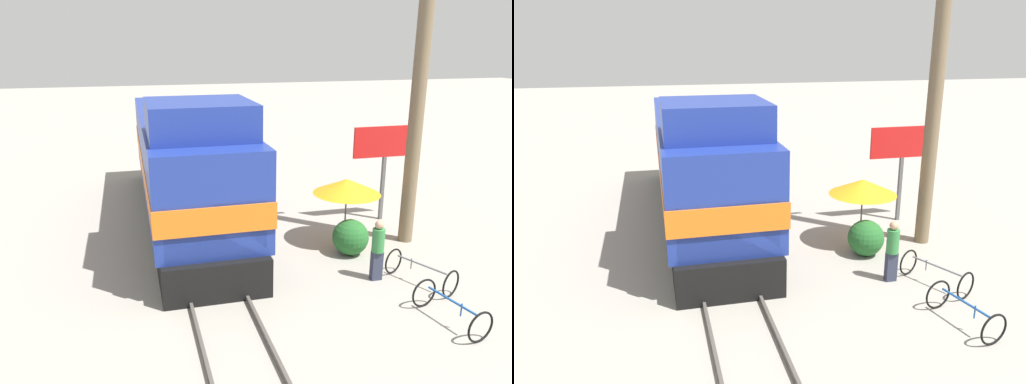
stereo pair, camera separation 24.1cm
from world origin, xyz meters
The scene contains 11 objects.
ground_plane centered at (0.00, 0.00, 0.00)m, with size 120.00×120.00×0.00m, color gray.
rail_near centered at (-0.72, 0.00, 0.07)m, with size 0.08×42.33×0.15m, color #4C4742.
rail_far centered at (0.72, 0.00, 0.07)m, with size 0.08×42.33×0.15m, color #4C4742.
locomotive centered at (0.00, 3.77, 2.06)m, with size 3.08×12.92×4.79m.
utility_pole centered at (6.71, 0.28, 5.27)m, with size 1.80×0.45×10.44m.
vendor_umbrella centered at (4.66, 0.57, 1.93)m, with size 2.14×2.14×2.17m.
billboard_sign centered at (6.90, 2.35, 2.67)m, with size 2.45×0.12×3.46m.
shrub_cluster centered at (4.47, -0.29, 0.56)m, with size 1.12×1.12×1.12m, color #236028.
person_bystander centered at (4.45, -2.04, 0.95)m, with size 0.34×0.34×1.74m.
bicycle centered at (5.46, -2.62, 0.38)m, with size 1.44×1.96×0.75m.
bicycle_spare centered at (5.06, -4.52, 0.39)m, with size 1.09×1.86×0.76m.
Camera 1 is at (-1.90, -13.34, 6.41)m, focal length 35.00 mm.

